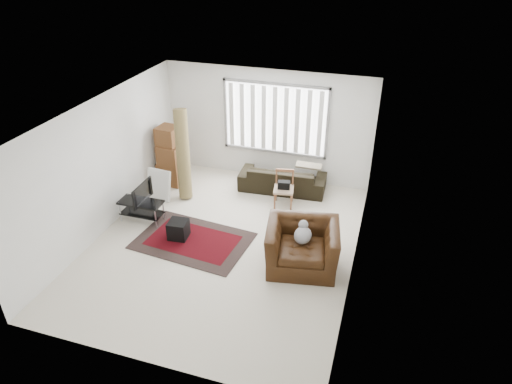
% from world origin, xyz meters
% --- Properties ---
extents(room, '(6.00, 6.02, 2.71)m').
position_xyz_m(room, '(0.03, 0.51, 1.76)').
color(room, beige).
rests_on(room, ground).
extents(persian_rug, '(2.33, 1.67, 0.02)m').
position_xyz_m(persian_rug, '(-0.62, -0.11, 0.01)').
color(persian_rug, black).
rests_on(persian_rug, ground).
extents(tv_stand, '(0.92, 0.42, 0.46)m').
position_xyz_m(tv_stand, '(-1.95, 0.27, 0.33)').
color(tv_stand, black).
rests_on(tv_stand, ground).
extents(tv, '(0.10, 0.75, 0.43)m').
position_xyz_m(tv, '(-1.95, 0.27, 0.68)').
color(tv, black).
rests_on(tv, tv_stand).
extents(subwoofer, '(0.40, 0.40, 0.37)m').
position_xyz_m(subwoofer, '(-0.94, -0.08, 0.20)').
color(subwoofer, black).
rests_on(subwoofer, persian_rug).
extents(moving_boxes, '(0.63, 0.59, 1.43)m').
position_xyz_m(moving_boxes, '(-2.09, 1.99, 0.67)').
color(moving_boxes, brown).
rests_on(moving_boxes, ground).
extents(white_flatpack, '(0.59, 0.29, 0.72)m').
position_xyz_m(white_flatpack, '(-2.02, 1.19, 0.36)').
color(white_flatpack, silver).
rests_on(white_flatpack, ground).
extents(rolled_rug, '(0.56, 0.76, 2.04)m').
position_xyz_m(rolled_rug, '(-1.55, 1.57, 1.02)').
color(rolled_rug, olive).
rests_on(rolled_rug, ground).
extents(sofa, '(2.06, 1.00, 0.77)m').
position_xyz_m(sofa, '(0.55, 2.45, 0.39)').
color(sofa, black).
rests_on(sofa, ground).
extents(side_chair, '(0.50, 0.50, 0.81)m').
position_xyz_m(side_chair, '(0.75, 1.78, 0.45)').
color(side_chair, '#9C8066').
rests_on(side_chair, ground).
extents(armchair, '(1.47, 1.33, 0.96)m').
position_xyz_m(armchair, '(1.59, -0.18, 0.48)').
color(armchair, '#331B0A').
rests_on(armchair, ground).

